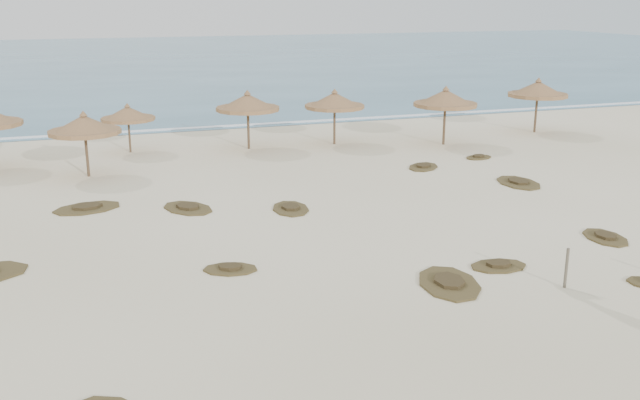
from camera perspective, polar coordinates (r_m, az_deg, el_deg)
The scene contains 20 objects.
ground at distance 19.57m, azimuth 3.79°, elevation -7.16°, with size 160.00×160.00×0.00m, color #F3E7C8.
ocean at distance 92.17m, azimuth -14.52°, elevation 10.78°, with size 200.00×100.00×0.01m, color #275D77.
foam_line at distance 43.83m, azimuth -9.28°, elevation 5.74°, with size 70.00×0.60×0.01m, color white.
palapa_1 at distance 32.69m, azimuth -18.34°, elevation 5.67°, with size 4.01×4.01×2.92m.
palapa_2 at distance 37.32m, azimuth -15.12°, elevation 6.64°, with size 3.12×3.12×2.51m.
palapa_3 at distance 37.02m, azimuth -5.81°, elevation 7.71°, with size 4.19×4.19×3.06m.
palapa_4 at distance 38.07m, azimuth 1.17°, elevation 7.91°, with size 3.59×3.59×2.97m.
palapa_5 at distance 38.50m, azimuth 10.01°, elevation 7.97°, with size 4.16×4.16×3.15m.
palapa_6 at distance 43.30m, azimuth 17.03°, elevation 8.42°, with size 4.34×4.34×3.18m.
fence_post_near at distance 20.56m, azimuth 19.11°, elevation -5.17°, with size 0.09×0.09×1.14m, color brown.
scrub_2 at distance 20.98m, azimuth -7.19°, elevation -5.46°, with size 1.84×1.47×0.16m.
scrub_3 at distance 26.62m, azimuth -2.37°, elevation -0.66°, with size 1.57×2.20×0.16m.
scrub_4 at distance 25.27m, azimuth 21.86°, elevation -2.76°, with size 1.51×2.07×0.16m.
scrub_5 at distance 31.43m, azimuth 15.60°, elevation 1.37°, with size 1.81×2.60×0.16m.
scrub_6 at distance 28.05m, azimuth -18.13°, elevation -0.59°, with size 2.85×2.21×0.16m.
scrub_7 at distance 33.44m, azimuth 8.26°, elevation 2.66°, with size 2.26×2.28×0.16m.
scrub_9 at distance 20.16m, azimuth 10.28°, elevation -6.52°, with size 2.21×2.88×0.16m.
scrub_10 at distance 35.92m, azimuth 12.57°, elevation 3.37°, with size 1.66×1.30×0.16m.
scrub_12 at distance 21.70m, azimuth 14.09°, elevation -5.10°, with size 1.81×1.25×0.16m.
scrub_13 at distance 27.11m, azimuth -10.53°, elevation -0.61°, with size 2.39×2.71×0.16m.
Camera 1 is at (-6.95, -16.59, 7.71)m, focal length 40.00 mm.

